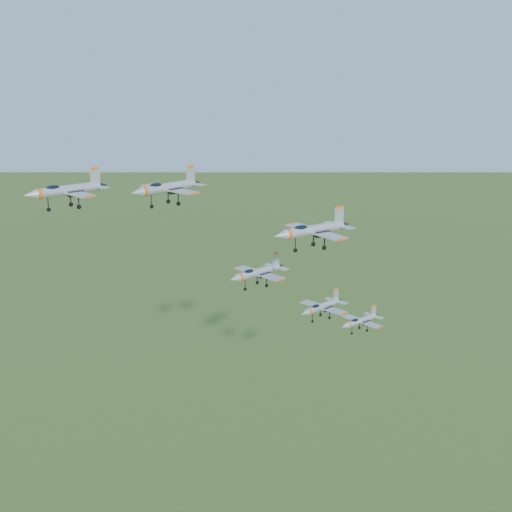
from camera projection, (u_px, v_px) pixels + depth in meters
jet_lead at (66, 190)px, 103.10m from camera, size 13.40×11.09×3.58m
jet_left_high at (166, 188)px, 109.24m from camera, size 13.67×11.41×3.65m
jet_right_high at (312, 230)px, 102.96m from camera, size 13.99×11.56×3.74m
jet_left_low at (257, 272)px, 126.44m from camera, size 13.31×11.06×3.56m
jet_right_low at (321, 307)px, 118.19m from camera, size 10.68×8.91×2.86m
jet_trail at (360, 321)px, 140.29m from camera, size 11.06×9.13×2.96m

